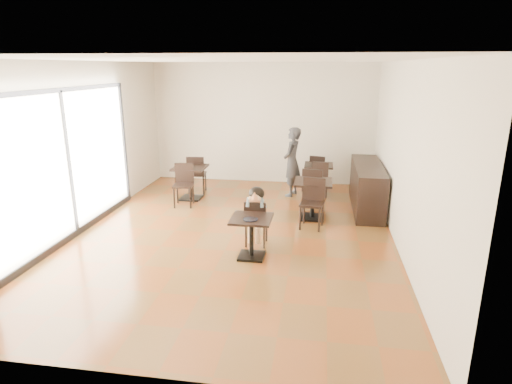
% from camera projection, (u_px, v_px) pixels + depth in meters
% --- Properties ---
extents(floor, '(6.00, 8.00, 0.01)m').
position_uv_depth(floor, '(234.00, 234.00, 8.22)').
color(floor, brown).
rests_on(floor, ground).
extents(ceiling, '(6.00, 8.00, 0.01)m').
position_uv_depth(ceiling, '(231.00, 60.00, 7.31)').
color(ceiling, white).
rests_on(ceiling, floor).
extents(wall_back, '(6.00, 0.01, 3.20)m').
position_uv_depth(wall_back, '(263.00, 124.00, 11.56)').
color(wall_back, beige).
rests_on(wall_back, floor).
extents(wall_front, '(6.00, 0.01, 3.20)m').
position_uv_depth(wall_front, '(144.00, 234.00, 3.97)').
color(wall_front, beige).
rests_on(wall_front, floor).
extents(wall_left, '(0.01, 8.00, 3.20)m').
position_uv_depth(wall_left, '(79.00, 147.00, 8.20)').
color(wall_left, beige).
rests_on(wall_left, floor).
extents(wall_right, '(0.01, 8.00, 3.20)m').
position_uv_depth(wall_right, '(404.00, 157.00, 7.33)').
color(wall_right, beige).
rests_on(wall_right, floor).
extents(storefront_window, '(0.04, 4.50, 2.60)m').
position_uv_depth(storefront_window, '(67.00, 163.00, 7.78)').
color(storefront_window, white).
rests_on(storefront_window, floor).
extents(child_table, '(0.67, 0.67, 0.71)m').
position_uv_depth(child_table, '(251.00, 238.00, 7.13)').
color(child_table, black).
rests_on(child_table, floor).
extents(child_chair, '(0.38, 0.38, 0.85)m').
position_uv_depth(child_chair, '(256.00, 222.00, 7.63)').
color(child_chair, black).
rests_on(child_chair, floor).
extents(child, '(0.38, 0.53, 1.07)m').
position_uv_depth(child, '(256.00, 216.00, 7.60)').
color(child, slate).
rests_on(child, child_chair).
extents(plate, '(0.24, 0.24, 0.01)m').
position_uv_depth(plate, '(250.00, 219.00, 6.93)').
color(plate, black).
rests_on(plate, child_table).
extents(pizza_slice, '(0.25, 0.19, 0.06)m').
position_uv_depth(pizza_slice, '(255.00, 198.00, 7.31)').
color(pizza_slice, tan).
rests_on(pizza_slice, child).
extents(adult_patron, '(0.54, 0.70, 1.70)m').
position_uv_depth(adult_patron, '(292.00, 162.00, 10.44)').
color(adult_patron, '#343439').
rests_on(adult_patron, floor).
extents(cafe_table_mid, '(0.88, 0.88, 0.82)m').
position_uv_depth(cafe_table_mid, '(313.00, 200.00, 8.95)').
color(cafe_table_mid, black).
rests_on(cafe_table_mid, floor).
extents(cafe_table_left, '(0.85, 0.85, 0.80)m').
position_uv_depth(cafe_table_left, '(191.00, 183.00, 10.29)').
color(cafe_table_left, black).
rests_on(cafe_table_left, floor).
extents(cafe_table_back, '(0.85, 0.85, 0.74)m').
position_uv_depth(cafe_table_back, '(318.00, 179.00, 10.77)').
color(cafe_table_back, black).
rests_on(cafe_table_back, floor).
extents(chair_mid_a, '(0.50, 0.50, 0.98)m').
position_uv_depth(chair_mid_a, '(313.00, 189.00, 9.45)').
color(chair_mid_a, black).
rests_on(chair_mid_a, floor).
extents(chair_mid_b, '(0.50, 0.50, 0.98)m').
position_uv_depth(chair_mid_b, '(312.00, 204.00, 8.40)').
color(chair_mid_b, black).
rests_on(chair_mid_b, floor).
extents(chair_left_a, '(0.48, 0.48, 0.96)m').
position_uv_depth(chair_left_a, '(197.00, 174.00, 10.79)').
color(chair_left_a, black).
rests_on(chair_left_a, floor).
extents(chair_left_b, '(0.48, 0.48, 0.96)m').
position_uv_depth(chair_left_b, '(183.00, 186.00, 9.74)').
color(chair_left_b, black).
rests_on(chair_left_b, floor).
extents(chair_back_a, '(0.48, 0.48, 0.89)m').
position_uv_depth(chair_back_a, '(319.00, 172.00, 11.18)').
color(chair_back_a, black).
rests_on(chair_back_a, floor).
extents(chair_back_b, '(0.48, 0.48, 0.89)m').
position_uv_depth(chair_back_b, '(318.00, 182.00, 10.23)').
color(chair_back_b, black).
rests_on(chair_back_b, floor).
extents(service_counter, '(0.60, 2.40, 1.00)m').
position_uv_depth(service_counter, '(367.00, 187.00, 9.58)').
color(service_counter, black).
rests_on(service_counter, floor).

